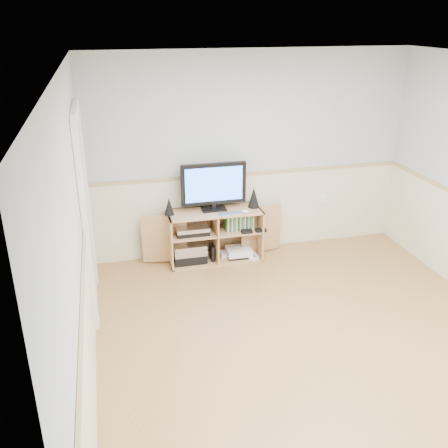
{
  "coord_description": "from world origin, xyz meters",
  "views": [
    {
      "loc": [
        -1.74,
        -3.48,
        2.85
      ],
      "look_at": [
        -0.59,
        1.2,
        0.82
      ],
      "focal_mm": 40.0,
      "sensor_mm": 36.0,
      "label": 1
    }
  ],
  "objects_px": {
    "media_cabinet": "(214,234)",
    "game_consoles": "(238,252)",
    "monitor": "(214,185)",
    "keyboard": "(230,214)"
  },
  "relations": [
    {
      "from": "media_cabinet",
      "to": "keyboard",
      "type": "distance_m",
      "value": 0.41
    },
    {
      "from": "monitor",
      "to": "keyboard",
      "type": "relative_size",
      "value": 2.9
    },
    {
      "from": "media_cabinet",
      "to": "game_consoles",
      "type": "height_order",
      "value": "media_cabinet"
    },
    {
      "from": "monitor",
      "to": "keyboard",
      "type": "xyz_separation_m",
      "value": [
        0.16,
        -0.19,
        -0.31
      ]
    },
    {
      "from": "monitor",
      "to": "game_consoles",
      "type": "relative_size",
      "value": 1.76
    },
    {
      "from": "media_cabinet",
      "to": "game_consoles",
      "type": "relative_size",
      "value": 3.95
    },
    {
      "from": "monitor",
      "to": "game_consoles",
      "type": "height_order",
      "value": "monitor"
    },
    {
      "from": "keyboard",
      "to": "media_cabinet",
      "type": "bearing_deg",
      "value": 124.61
    },
    {
      "from": "monitor",
      "to": "keyboard",
      "type": "distance_m",
      "value": 0.4
    },
    {
      "from": "monitor",
      "to": "game_consoles",
      "type": "bearing_deg",
      "value": -11.67
    }
  ]
}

